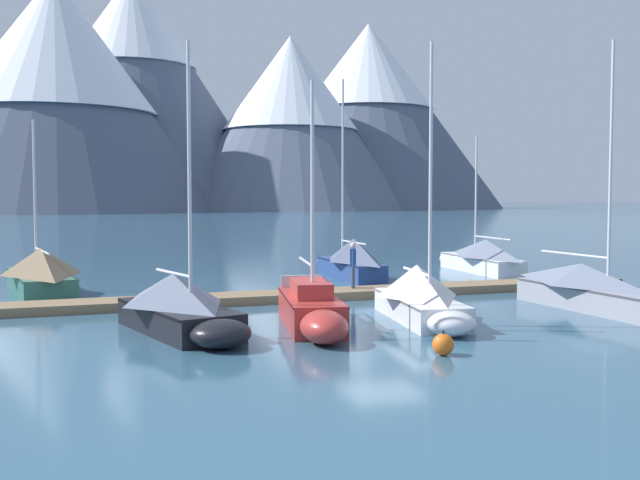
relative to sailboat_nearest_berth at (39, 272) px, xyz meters
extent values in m
plane|color=#335B75|center=(10.31, -8.89, -0.83)|extent=(700.00, 700.00, 0.00)
cone|color=#4C566B|center=(0.22, 164.94, 28.01)|extent=(79.40, 79.40, 57.68)
cone|color=white|center=(0.22, 164.94, 40.01)|extent=(48.82, 48.82, 33.77)
cone|color=#4C566B|center=(20.61, 188.01, 32.19)|extent=(86.64, 86.64, 66.04)
cone|color=white|center=(20.61, 188.01, 52.13)|extent=(36.16, 36.16, 26.25)
cone|color=slate|center=(60.41, 165.43, 22.72)|extent=(64.70, 64.70, 47.10)
cone|color=white|center=(60.41, 165.43, 33.52)|extent=(36.94, 36.94, 25.61)
cone|color=#4C566B|center=(91.14, 183.80, 27.50)|extent=(82.14, 82.14, 56.65)
cone|color=white|center=(91.14, 183.80, 42.65)|extent=(40.27, 40.27, 26.45)
cube|color=#846B4C|center=(10.31, -4.89, -0.68)|extent=(24.45, 2.03, 0.30)
cylinder|color=#38383D|center=(10.32, -5.57, -0.71)|extent=(23.45, 0.62, 0.24)
cylinder|color=#38383D|center=(10.30, -4.21, -0.71)|extent=(23.45, 0.62, 0.24)
cube|color=black|center=(22.44, -4.69, -0.68)|extent=(0.19, 1.72, 0.27)
cube|color=#336B56|center=(0.02, -0.16, -0.43)|extent=(2.69, 6.17, 0.80)
ellipsoid|color=#336B56|center=(-0.48, 3.14, -0.43)|extent=(1.82, 2.19, 0.76)
cube|color=#163027|center=(0.02, -0.16, -0.07)|extent=(2.71, 6.06, 0.06)
cylinder|color=silver|center=(-0.13, 0.83, 2.91)|extent=(0.10, 0.10, 5.87)
cylinder|color=silver|center=(0.15, -0.95, 0.86)|extent=(0.62, 3.58, 0.08)
pyramid|color=#7A664C|center=(0.09, -0.60, 0.47)|extent=(2.76, 5.03, 0.99)
cube|color=black|center=(3.78, -9.92, -0.46)|extent=(2.89, 5.00, 0.74)
ellipsoid|color=black|center=(4.42, -12.44, -0.46)|extent=(1.83, 1.79, 0.70)
cube|color=black|center=(3.78, -9.92, -0.13)|extent=(2.90, 4.92, 0.06)
cylinder|color=silver|center=(3.99, -10.73, 3.39)|extent=(0.10, 0.10, 6.94)
cylinder|color=silver|center=(3.70, -9.58, 0.77)|extent=(0.66, 2.31, 0.08)
pyramid|color=slate|center=(3.70, -9.57, 0.33)|extent=(2.90, 4.15, 0.84)
cube|color=#B2332D|center=(7.48, -10.19, -0.39)|extent=(2.24, 4.66, 0.87)
ellipsoid|color=#B2332D|center=(6.99, -12.71, -0.39)|extent=(1.54, 2.05, 0.83)
cube|color=#501614|center=(7.48, -10.19, 0.01)|extent=(2.26, 4.58, 0.06)
cylinder|color=silver|center=(7.40, -10.58, 3.05)|extent=(0.10, 0.10, 6.00)
cylinder|color=silver|center=(7.67, -9.18, 0.93)|extent=(0.62, 2.82, 0.08)
cube|color=#C03A35|center=(7.46, -10.30, 0.27)|extent=(1.36, 2.17, 0.44)
cube|color=silver|center=(7.88, -8.08, 0.23)|extent=(1.27, 0.34, 0.36)
cube|color=silver|center=(10.88, -10.33, -0.48)|extent=(2.26, 5.02, 0.70)
ellipsoid|color=silver|center=(10.47, -12.93, -0.48)|extent=(1.47, 1.41, 0.67)
cube|color=slate|center=(10.88, -10.33, -0.16)|extent=(2.28, 4.93, 0.06)
cylinder|color=silver|center=(10.75, -11.16, 3.54)|extent=(0.10, 0.10, 7.33)
cylinder|color=silver|center=(10.94, -9.93, 0.60)|extent=(0.46, 2.48, 0.08)
pyramid|color=silver|center=(10.93, -9.97, 0.34)|extent=(2.35, 4.10, 0.94)
cube|color=navy|center=(13.12, 0.98, -0.43)|extent=(1.47, 5.53, 0.79)
ellipsoid|color=navy|center=(13.18, 4.10, -0.43)|extent=(1.20, 2.14, 0.75)
cube|color=#121D39|center=(13.12, 0.98, -0.08)|extent=(1.51, 5.42, 0.06)
cylinder|color=silver|center=(13.14, 2.05, 4.10)|extent=(0.10, 0.10, 8.27)
cylinder|color=silver|center=(13.11, 0.56, 0.82)|extent=(0.14, 2.97, 0.08)
pyramid|color=#4C5670|center=(13.11, 0.57, 0.48)|extent=(1.70, 4.44, 1.03)
cube|color=#93939E|center=(17.05, -10.30, -0.44)|extent=(1.53, 6.01, 0.78)
cube|color=#424247|center=(17.05, -10.30, -0.09)|extent=(1.57, 5.89, 0.06)
cylinder|color=silver|center=(17.06, -11.10, 3.83)|extent=(0.10, 0.10, 7.76)
cylinder|color=silver|center=(17.03, -9.42, 0.93)|extent=(0.14, 3.35, 0.08)
pyramid|color=slate|center=(17.04, -9.85, 0.30)|extent=(1.76, 4.82, 0.70)
cube|color=white|center=(20.12, 1.41, -0.44)|extent=(1.95, 6.31, 0.78)
ellipsoid|color=white|center=(20.38, 4.75, -0.44)|extent=(1.36, 1.47, 0.74)
cube|color=slate|center=(20.12, 1.41, -0.09)|extent=(1.98, 6.19, 0.06)
cylinder|color=silver|center=(20.17, 2.03, 2.89)|extent=(0.10, 0.10, 5.89)
cylinder|color=silver|center=(20.04, 0.28, 0.90)|extent=(0.35, 3.51, 0.08)
pyramid|color=slate|center=(20.09, 0.94, 0.37)|extent=(2.11, 5.09, 0.85)
cylinder|color=#384256|center=(10.95, -4.74, -0.10)|extent=(0.14, 0.14, 0.86)
cylinder|color=#384256|center=(11.05, -4.50, -0.10)|extent=(0.14, 0.14, 0.86)
cube|color=#234793|center=(11.00, -4.62, 0.63)|extent=(0.35, 0.44, 0.60)
sphere|color=beige|center=(11.00, -4.62, 1.05)|extent=(0.22, 0.22, 0.22)
cylinder|color=#234793|center=(10.91, -4.85, 0.56)|extent=(0.09, 0.09, 0.62)
cylinder|color=#234793|center=(11.10, -4.39, 0.56)|extent=(0.09, 0.09, 0.62)
sphere|color=orange|center=(9.17, -14.88, -0.57)|extent=(0.51, 0.51, 0.51)
cylinder|color=#262628|center=(9.17, -14.88, -0.28)|extent=(0.06, 0.06, 0.08)
camera|label=1|loc=(0.83, -30.08, 2.88)|focal=41.74mm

